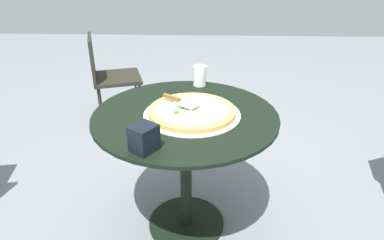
# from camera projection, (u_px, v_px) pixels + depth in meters

# --- Properties ---
(ground_plane) EXTENTS (10.00, 10.00, 0.00)m
(ground_plane) POSITION_uv_depth(u_px,v_px,m) (186.00, 223.00, 1.97)
(ground_plane) COLOR slate
(patio_table) EXTENTS (0.92, 0.92, 0.73)m
(patio_table) POSITION_uv_depth(u_px,v_px,m) (186.00, 143.00, 1.71)
(patio_table) COLOR black
(patio_table) RESTS_ON ground
(pizza_on_tray) EXTENTS (0.48, 0.48, 0.05)m
(pizza_on_tray) POSITION_uv_depth(u_px,v_px,m) (192.00, 111.00, 1.62)
(pizza_on_tray) COLOR silver
(pizza_on_tray) RESTS_ON patio_table
(pizza_server) EXTENTS (0.16, 0.20, 0.02)m
(pizza_server) POSITION_uv_depth(u_px,v_px,m) (180.00, 101.00, 1.64)
(pizza_server) COLOR silver
(pizza_server) RESTS_ON pizza_on_tray
(drinking_cup) EXTENTS (0.08, 0.08, 0.12)m
(drinking_cup) POSITION_uv_depth(u_px,v_px,m) (200.00, 76.00, 1.96)
(drinking_cup) COLOR white
(drinking_cup) RESTS_ON patio_table
(napkin_dispenser) EXTENTS (0.13, 0.13, 0.11)m
(napkin_dispenser) POSITION_uv_depth(u_px,v_px,m) (144.00, 138.00, 1.31)
(napkin_dispenser) COLOR black
(napkin_dispenser) RESTS_ON patio_table
(patio_chair_far) EXTENTS (0.52, 0.52, 0.81)m
(patio_chair_far) POSITION_uv_depth(u_px,v_px,m) (108.00, 73.00, 2.94)
(patio_chair_far) COLOR black
(patio_chair_far) RESTS_ON ground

